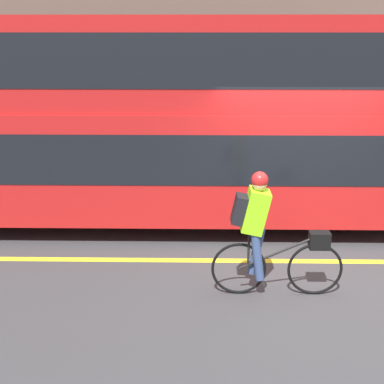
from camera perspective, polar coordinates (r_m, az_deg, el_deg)
name	(u,v)px	position (r m, az deg, el deg)	size (l,w,h in m)	color
ground_plane	(302,269)	(7.94, 11.61, -8.01)	(80.00, 80.00, 0.00)	#38383A
road_center_line	(299,261)	(8.16, 11.30, -7.24)	(50.00, 0.14, 0.01)	yellow
sidewalk_curb	(260,164)	(13.37, 7.26, 3.02)	(60.00, 2.09, 0.13)	gray
building_facade	(260,12)	(14.15, 7.32, 18.49)	(60.00, 0.30, 7.31)	brown
bus	(72,111)	(9.41, -12.69, 8.39)	(11.88, 2.46, 3.50)	black
cyclist_on_bike	(265,230)	(6.80, 7.77, -4.08)	(1.69, 0.32, 1.65)	black
street_sign_post	(203,110)	(12.92, 1.23, 8.74)	(0.36, 0.09, 2.28)	#59595B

